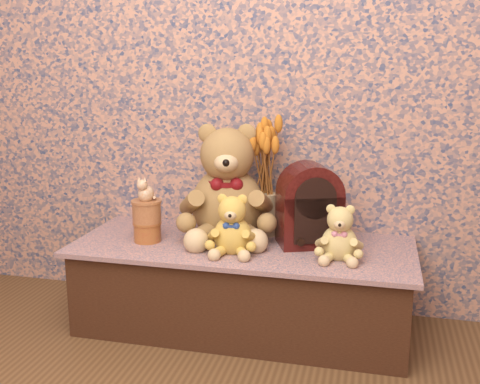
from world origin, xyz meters
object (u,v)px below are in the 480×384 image
object	(u,v)px
teddy_small	(340,230)
ceramic_vase	(264,214)
teddy_large	(227,176)
biscuit_tin_lower	(147,232)
cathedral_radio	(309,204)
cat_figurine	(146,188)
teddy_medium	(233,221)

from	to	relation	value
teddy_small	ceramic_vase	xyz separation A→B (m)	(-0.35, 0.24, -0.02)
teddy_large	ceramic_vase	bearing A→B (deg)	5.60
teddy_large	biscuit_tin_lower	xyz separation A→B (m)	(-0.32, -0.17, -0.23)
cathedral_radio	biscuit_tin_lower	bearing A→B (deg)	168.30
ceramic_vase	cat_figurine	xyz separation A→B (m)	(-0.47, -0.22, 0.14)
cathedral_radio	cat_figurine	size ratio (longest dim) A/B	3.18
teddy_large	teddy_medium	size ratio (longest dim) A/B	2.05
ceramic_vase	cat_figurine	size ratio (longest dim) A/B	1.71
teddy_small	biscuit_tin_lower	size ratio (longest dim) A/B	2.02
teddy_large	biscuit_tin_lower	distance (m)	0.42
teddy_large	biscuit_tin_lower	world-z (taller)	teddy_large
teddy_large	ceramic_vase	xyz separation A→B (m)	(0.16, 0.05, -0.18)
teddy_small	ceramic_vase	size ratio (longest dim) A/B	1.25
ceramic_vase	biscuit_tin_lower	bearing A→B (deg)	-155.02
teddy_medium	teddy_small	distance (m)	0.43
teddy_small	ceramic_vase	world-z (taller)	teddy_small
teddy_medium	cat_figurine	distance (m)	0.41
teddy_large	teddy_small	world-z (taller)	teddy_large
cathedral_radio	teddy_medium	bearing A→B (deg)	-171.36
ceramic_vase	teddy_small	bearing A→B (deg)	-34.80
teddy_large	biscuit_tin_lower	bearing A→B (deg)	-164.90
cathedral_radio	ceramic_vase	bearing A→B (deg)	133.43
teddy_medium	ceramic_vase	xyz separation A→B (m)	(0.08, 0.27, -0.04)
teddy_large	teddy_small	bearing A→B (deg)	-33.59
cathedral_radio	biscuit_tin_lower	size ratio (longest dim) A/B	3.00
teddy_small	ceramic_vase	bearing A→B (deg)	142.66
teddy_medium	ceramic_vase	world-z (taller)	teddy_medium
teddy_large	cathedral_radio	size ratio (longest dim) A/B	1.53
teddy_small	cathedral_radio	distance (m)	0.21
cat_figurine	biscuit_tin_lower	bearing A→B (deg)	0.00
teddy_large	teddy_medium	xyz separation A→B (m)	(0.08, -0.22, -0.14)
biscuit_tin_lower	cat_figurine	distance (m)	0.19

